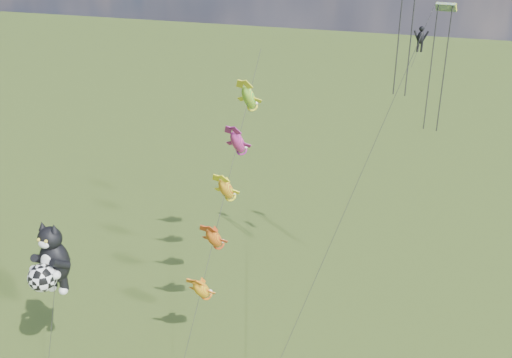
% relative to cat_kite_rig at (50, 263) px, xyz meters
% --- Properties ---
extents(cat_kite_rig, '(2.14, 3.99, 11.20)m').
position_rel_cat_kite_rig_xyz_m(cat_kite_rig, '(0.00, 0.00, 0.00)').
color(cat_kite_rig, brown).
rests_on(cat_kite_rig, ground).
extents(fish_windsock_rig, '(1.19, 15.97, 18.79)m').
position_rel_cat_kite_rig_xyz_m(fish_windsock_rig, '(6.95, 9.62, 1.82)').
color(fish_windsock_rig, brown).
rests_on(fish_windsock_rig, ground).
extents(parafoil_rig, '(7.68, 16.32, 24.57)m').
position_rel_cat_kite_rig_xyz_m(parafoil_rig, '(18.04, 13.40, 11.46)').
color(parafoil_rig, brown).
rests_on(parafoil_rig, ground).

